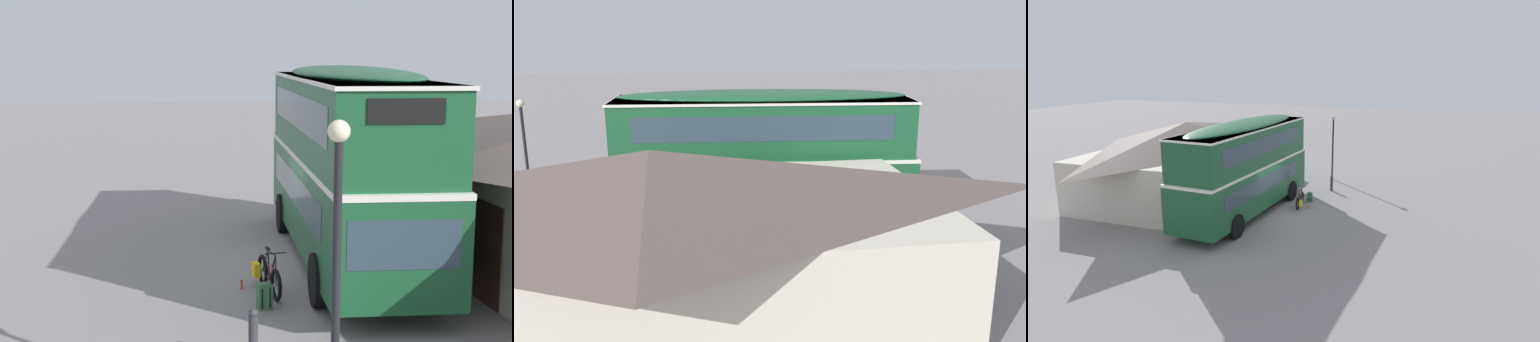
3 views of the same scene
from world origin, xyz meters
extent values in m
plane|color=gray|center=(0.00, 0.00, 0.00)|extent=(120.00, 120.00, 0.00)
cylinder|color=black|center=(3.08, 2.09, 0.55)|extent=(1.11, 0.34, 1.10)
cylinder|color=black|center=(2.95, -0.28, 0.55)|extent=(1.11, 0.34, 1.10)
cylinder|color=black|center=(-3.15, 2.46, 0.55)|extent=(1.11, 0.34, 1.10)
cylinder|color=black|center=(-3.29, 0.08, 0.55)|extent=(1.11, 0.34, 1.10)
cube|color=#19512D|center=(-0.10, 1.09, 1.52)|extent=(10.21, 3.08, 2.10)
cube|color=white|center=(-0.10, 1.09, 2.60)|extent=(10.23, 3.10, 0.12)
cube|color=#19512D|center=(-0.10, 1.09, 3.58)|extent=(9.90, 3.02, 1.90)
ellipsoid|color=#19512D|center=(-0.10, 1.09, 4.61)|extent=(9.70, 2.95, 0.36)
cube|color=#2D424C|center=(4.91, 0.80, 1.77)|extent=(0.18, 2.05, 0.90)
cube|color=black|center=(4.78, 0.80, 4.10)|extent=(0.14, 1.38, 0.44)
cube|color=#2D424C|center=(-0.38, -0.14, 1.82)|extent=(7.85, 0.50, 0.76)
cube|color=#2D424C|center=(-0.18, -0.12, 3.73)|extent=(8.25, 0.52, 0.80)
cube|color=#2D424C|center=(-0.23, 2.34, 1.82)|extent=(7.85, 0.50, 0.76)
cube|color=#2D424C|center=(-0.03, 2.30, 3.73)|extent=(8.25, 0.52, 0.80)
cube|color=white|center=(-0.10, 1.09, 4.49)|extent=(10.01, 3.10, 0.08)
torus|color=black|center=(2.51, -1.07, 0.34)|extent=(0.68, 0.15, 0.68)
torus|color=black|center=(1.42, -1.19, 0.34)|extent=(0.68, 0.15, 0.68)
cylinder|color=#B2B2B7|center=(2.51, -1.07, 0.34)|extent=(0.06, 0.10, 0.05)
cylinder|color=#B2B2B7|center=(1.42, -1.19, 0.34)|extent=(0.06, 0.10, 0.05)
cylinder|color=black|center=(2.22, -1.11, 0.62)|extent=(0.50, 0.09, 0.69)
cylinder|color=black|center=(2.15, -1.11, 0.93)|extent=(0.61, 0.10, 0.08)
cylinder|color=black|center=(1.91, -1.14, 0.59)|extent=(0.18, 0.05, 0.63)
cylinder|color=black|center=(1.70, -1.16, 0.31)|extent=(0.57, 0.09, 0.09)
cylinder|color=black|center=(1.63, -1.17, 0.62)|extent=(0.45, 0.07, 0.58)
cylinder|color=black|center=(2.48, -1.08, 0.65)|extent=(0.10, 0.04, 0.62)
cylinder|color=black|center=(2.45, -1.08, 1.00)|extent=(0.08, 0.46, 0.03)
ellipsoid|color=black|center=(1.83, -1.15, 0.94)|extent=(0.27, 0.13, 0.06)
cube|color=yellow|center=(1.46, -1.35, 0.36)|extent=(0.29, 0.17, 0.32)
cylinder|color=#D84C33|center=(2.22, -1.11, 0.62)|extent=(0.07, 0.07, 0.18)
cube|color=#386642|center=(2.96, -1.38, 0.26)|extent=(0.25, 0.33, 0.51)
ellipsoid|color=#386642|center=(2.96, -1.38, 0.51)|extent=(0.24, 0.31, 0.10)
cube|color=#27472E|center=(2.84, -1.40, 0.18)|extent=(0.07, 0.21, 0.18)
cylinder|color=black|center=(3.08, -1.45, 0.26)|extent=(0.04, 0.04, 0.41)
cylinder|color=black|center=(3.06, -1.28, 0.26)|extent=(0.04, 0.04, 0.41)
cylinder|color=#D84C33|center=(1.67, -1.70, 0.09)|extent=(0.06, 0.06, 0.18)
cylinder|color=black|center=(1.67, -1.70, 0.20)|extent=(0.04, 0.04, 0.03)
cube|color=#3D2319|center=(3.27, 3.16, 1.05)|extent=(1.10, 0.08, 2.10)
cube|color=#2D424C|center=(-0.19, 3.05, 1.55)|extent=(1.10, 0.08, 0.90)
cylinder|color=black|center=(8.31, -1.29, 2.02)|extent=(0.11, 0.11, 4.04)
sphere|color=#F2E5BF|center=(8.31, -1.29, 4.16)|extent=(0.28, 0.28, 0.28)
cylinder|color=#333338|center=(5.56, -1.97, 0.42)|extent=(0.16, 0.16, 0.85)
sphere|color=#333338|center=(5.56, -1.97, 0.89)|extent=(0.16, 0.16, 0.16)
camera|label=1|loc=(16.79, -3.48, 5.09)|focal=51.02mm
camera|label=2|loc=(1.90, 19.48, 7.02)|focal=39.41mm
camera|label=3|loc=(-19.76, -8.34, 7.47)|focal=31.00mm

